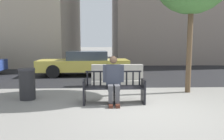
{
  "coord_description": "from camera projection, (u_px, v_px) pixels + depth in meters",
  "views": [
    {
      "loc": [
        -1.01,
        -5.32,
        1.65
      ],
      "look_at": [
        -0.73,
        2.11,
        0.75
      ],
      "focal_mm": 35.0,
      "sensor_mm": 36.0,
      "label": 1
    }
  ],
  "objects": [
    {
      "name": "jersey_barrier_centre",
      "position": [
        117.0,
        77.0,
        8.57
      ],
      "size": [
        2.01,
        0.7,
        0.84
      ],
      "color": "#ADA89E",
      "rests_on": "ground"
    },
    {
      "name": "trash_bin",
      "position": [
        27.0,
        84.0,
        6.44
      ],
      "size": [
        0.48,
        0.48,
        0.93
      ],
      "color": "#232326",
      "rests_on": "ground"
    },
    {
      "name": "car_taxi_near",
      "position": [
        85.0,
        63.0,
        11.37
      ],
      "size": [
        4.71,
        2.04,
        1.26
      ],
      "color": "#DBC64C",
      "rests_on": "ground"
    },
    {
      "name": "ground_plane",
      "position": [
        144.0,
        109.0,
        5.52
      ],
      "size": [
        200.0,
        200.0,
        0.0
      ],
      "primitive_type": "plane",
      "color": "gray"
    },
    {
      "name": "street_asphalt",
      "position": [
        120.0,
        69.0,
        14.15
      ],
      "size": [
        120.0,
        12.0,
        0.01
      ],
      "primitive_type": "cube",
      "color": "black",
      "rests_on": "ground"
    },
    {
      "name": "seated_person",
      "position": [
        113.0,
        79.0,
        5.98
      ],
      "size": [
        0.58,
        0.72,
        1.31
      ],
      "color": "#383D4C",
      "rests_on": "ground"
    },
    {
      "name": "street_bench",
      "position": [
        114.0,
        89.0,
        6.08
      ],
      "size": [
        1.69,
        0.54,
        0.88
      ],
      "color": "black",
      "rests_on": "ground"
    }
  ]
}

